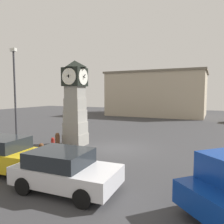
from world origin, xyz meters
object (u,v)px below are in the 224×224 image
object	(u,v)px
bollard_far_row	(41,152)
car_near_tower	(5,154)
clock_tower	(75,103)
bollard_mid_row	(53,145)
street_lamp_near_road	(15,88)
car_by_building	(65,170)
bollard_near_tower	(57,140)

from	to	relation	value
bollard_far_row	car_near_tower	world-z (taller)	car_near_tower
car_near_tower	clock_tower	bearing A→B (deg)	89.61
bollard_mid_row	car_near_tower	xyz separation A→B (m)	(-0.02, -3.36, 0.31)
bollard_mid_row	street_lamp_near_road	size ratio (longest dim) A/B	0.14
car_near_tower	bollard_mid_row	bearing A→B (deg)	89.73
car_by_building	street_lamp_near_road	distance (m)	11.29
bollard_far_row	car_near_tower	distance (m)	2.06
clock_tower	bollard_mid_row	world-z (taller)	clock_tower
bollard_mid_row	street_lamp_near_road	xyz separation A→B (m)	(-5.38, 2.12, 3.55)
bollard_near_tower	bollard_mid_row	world-z (taller)	bollard_near_tower
car_by_building	street_lamp_near_road	world-z (taller)	street_lamp_near_road
street_lamp_near_road	bollard_mid_row	bearing A→B (deg)	-21.51
bollard_far_row	car_by_building	distance (m)	4.12
car_by_building	car_near_tower	bearing A→B (deg)	173.91
car_near_tower	car_by_building	world-z (taller)	car_near_tower
clock_tower	bollard_far_row	world-z (taller)	clock_tower
clock_tower	car_by_building	distance (m)	7.48
bollard_far_row	clock_tower	bearing A→B (deg)	94.92
bollard_far_row	car_by_building	xyz separation A→B (m)	(3.34, -2.40, 0.28)
bollard_near_tower	bollard_far_row	xyz separation A→B (m)	(0.98, -2.58, -0.03)
bollard_mid_row	car_near_tower	distance (m)	3.37
bollard_mid_row	bollard_far_row	bearing A→B (deg)	-75.68
car_near_tower	car_by_building	distance (m)	3.72
clock_tower	car_by_building	bearing A→B (deg)	-59.20
clock_tower	bollard_far_row	distance (m)	4.51
bollard_far_row	street_lamp_near_road	bearing A→B (deg)	148.78
bollard_mid_row	street_lamp_near_road	bearing A→B (deg)	158.49
clock_tower	bollard_near_tower	size ratio (longest dim) A/B	5.77
clock_tower	bollard_mid_row	distance (m)	3.44
street_lamp_near_road	car_by_building	bearing A→B (deg)	-32.93
bollard_far_row	car_by_building	size ratio (longest dim) A/B	0.24
bollard_far_row	car_near_tower	xyz separation A→B (m)	(-0.36, -2.01, 0.33)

